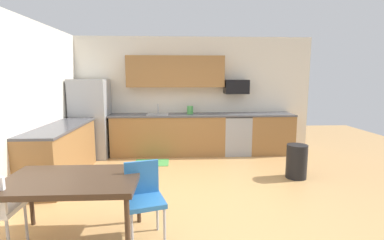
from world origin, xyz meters
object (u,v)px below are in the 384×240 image
(microwave, at_px, (236,87))
(chair_near_table, at_px, (144,194))
(kettle, at_px, (190,110))
(trash_bin, at_px, (297,161))
(dining_table, at_px, (72,183))
(oven_range, at_px, (236,134))
(refrigerator, at_px, (91,119))

(microwave, relative_size, chair_near_table, 0.64)
(chair_near_table, height_order, kettle, kettle)
(chair_near_table, xyz_separation_m, trash_bin, (2.48, 1.78, -0.20))
(microwave, relative_size, dining_table, 0.39)
(oven_range, bearing_deg, chair_near_table, -116.77)
(microwave, relative_size, trash_bin, 0.90)
(refrigerator, height_order, chair_near_table, refrigerator)
(chair_near_table, distance_m, trash_bin, 3.06)
(oven_range, xyz_separation_m, microwave, (0.00, 0.10, 1.10))
(trash_bin, bearing_deg, refrigerator, 158.43)
(refrigerator, relative_size, trash_bin, 2.88)
(refrigerator, bearing_deg, trash_bin, -21.57)
(trash_bin, xyz_separation_m, kettle, (-1.81, 1.72, 0.72))
(oven_range, relative_size, trash_bin, 1.52)
(microwave, bearing_deg, refrigerator, -176.86)
(dining_table, relative_size, kettle, 7.00)
(oven_range, height_order, chair_near_table, oven_range)
(microwave, xyz_separation_m, dining_table, (-2.49, -3.59, -0.89))
(chair_near_table, bearing_deg, microwave, 63.88)
(microwave, height_order, dining_table, microwave)
(trash_bin, relative_size, kettle, 3.00)
(kettle, bearing_deg, trash_bin, -43.50)
(microwave, bearing_deg, dining_table, -124.71)
(chair_near_table, relative_size, trash_bin, 1.42)
(refrigerator, relative_size, chair_near_table, 2.04)
(oven_range, relative_size, dining_table, 0.65)
(chair_near_table, distance_m, kettle, 3.60)
(microwave, distance_m, kettle, 1.20)
(oven_range, bearing_deg, microwave, 90.00)
(kettle, bearing_deg, microwave, 2.68)
(dining_table, distance_m, chair_near_table, 0.77)
(dining_table, bearing_deg, chair_near_table, 3.34)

